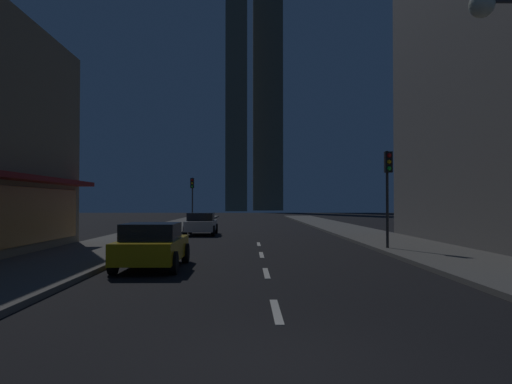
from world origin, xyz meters
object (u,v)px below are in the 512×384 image
Objects in this scene: car_parked_near at (152,245)px; traffic_light_far_left at (192,191)px; traffic_light_near_right at (388,177)px; fire_hydrant_far_left at (139,236)px; car_parked_far at (201,224)px.

traffic_light_far_left is at bearing 93.82° from car_parked_near.
car_parked_near is 1.01× the size of traffic_light_near_right.
traffic_light_far_left reaches higher than fire_hydrant_far_left.
traffic_light_near_right reaches higher than car_parked_near.
car_parked_near is at bearing -86.18° from traffic_light_far_left.
traffic_light_near_right is (11.40, -3.31, 2.74)m from fire_hydrant_far_left.
fire_hydrant_far_left is at bearing -91.16° from traffic_light_far_left.
car_parked_near is 1.01× the size of traffic_light_far_left.
fire_hydrant_far_left is 19.96m from traffic_light_far_left.
fire_hydrant_far_left is at bearing 104.78° from car_parked_near.
car_parked_far is 6.48× the size of fire_hydrant_far_left.
car_parked_near is at bearing -90.00° from car_parked_far.
car_parked_near is 10.86m from traffic_light_near_right.
car_parked_near is 6.48× the size of fire_hydrant_far_left.
traffic_light_far_left is (-1.90, 11.81, 2.45)m from car_parked_far.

